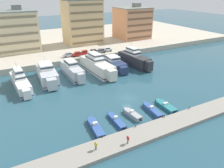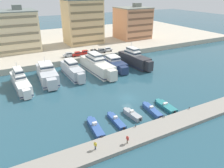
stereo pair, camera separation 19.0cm
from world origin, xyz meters
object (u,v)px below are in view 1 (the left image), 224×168
object	(u,v)px
motorboat_blue_left	(116,121)
motorboat_blue_center_left	(152,110)
pedestrian_mid_deck	(96,145)
yacht_navy_center	(114,64)
car_white_center_right	(107,49)
pedestrian_near_edge	(128,139)
car_silver_far_left	(68,55)
motorboat_grey_mid_left	(132,114)
motorboat_teal_center	(166,106)
yacht_silver_left	(47,74)
yacht_charcoal_center_right	(134,59)
motorboat_blue_far_left	(96,128)
car_red_mid_left	(85,52)
car_red_left	(77,54)
car_grey_center	(101,51)
yacht_silver_mid_left	(72,70)
yacht_ivory_center_left	(97,65)
yacht_white_far_left	(20,82)
car_black_center_left	(93,52)

from	to	relation	value
motorboat_blue_left	motorboat_blue_center_left	bearing A→B (deg)	-1.71
pedestrian_mid_deck	motorboat_blue_left	bearing A→B (deg)	39.95
motorboat_blue_left	yacht_navy_center	bearing A→B (deg)	61.75
car_white_center_right	pedestrian_near_edge	world-z (taller)	car_white_center_right
car_white_center_right	car_silver_far_left	bearing A→B (deg)	179.48
motorboat_grey_mid_left	motorboat_teal_center	distance (m)	9.62
yacht_silver_left	yacht_charcoal_center_right	world-z (taller)	yacht_charcoal_center_right
yacht_silver_left	motorboat_blue_center_left	bearing A→B (deg)	-61.02
motorboat_blue_far_left	car_red_mid_left	distance (m)	48.88
pedestrian_near_edge	yacht_silver_left	bearing A→B (deg)	98.07
car_red_left	car_grey_center	size ratio (longest dim) A/B	0.99
motorboat_teal_center	pedestrian_near_edge	xyz separation A→B (m)	(-16.17, -7.85, 1.40)
motorboat_teal_center	car_red_left	xyz separation A→B (m)	(-6.42, 45.33, 2.78)
yacht_silver_left	yacht_silver_mid_left	distance (m)	8.29
car_red_mid_left	pedestrian_near_edge	bearing A→B (deg)	-103.75
yacht_silver_left	motorboat_blue_far_left	distance (m)	31.50
car_grey_center	pedestrian_near_edge	world-z (taller)	car_grey_center
yacht_charcoal_center_right	car_red_left	bearing A→B (deg)	138.85
yacht_silver_left	car_red_mid_left	size ratio (longest dim) A/B	4.31
yacht_ivory_center_left	yacht_navy_center	bearing A→B (deg)	3.15
car_silver_far_left	car_white_center_right	world-z (taller)	same
yacht_silver_left	motorboat_teal_center	distance (m)	38.09
yacht_silver_mid_left	pedestrian_near_edge	bearing A→B (deg)	-94.04
motorboat_blue_center_left	pedestrian_near_edge	world-z (taller)	pedestrian_near_edge
motorboat_grey_mid_left	pedestrian_near_edge	bearing A→B (deg)	-128.29
car_silver_far_left	car_grey_center	distance (m)	13.80
car_red_left	car_red_mid_left	world-z (taller)	same
yacht_silver_left	car_silver_far_left	bearing A→B (deg)	51.39
yacht_charcoal_center_right	car_silver_far_left	xyz separation A→B (m)	(-20.57, 15.87, 0.61)
yacht_silver_left	car_grey_center	distance (m)	29.30
yacht_silver_mid_left	yacht_charcoal_center_right	distance (m)	24.22
motorboat_blue_center_left	car_red_mid_left	bearing A→B (deg)	88.34
yacht_white_far_left	car_white_center_right	xyz separation A→B (m)	(37.36, 16.75, 1.12)
car_silver_far_left	pedestrian_near_edge	size ratio (longest dim) A/B	2.34
yacht_navy_center	motorboat_teal_center	size ratio (longest dim) A/B	2.14
car_white_center_right	motorboat_blue_center_left	bearing A→B (deg)	-104.26
yacht_charcoal_center_right	car_white_center_right	distance (m)	16.09
yacht_silver_left	car_silver_far_left	size ratio (longest dim) A/B	4.30
motorboat_blue_far_left	yacht_silver_mid_left	bearing A→B (deg)	79.46
yacht_silver_left	car_black_center_left	xyz separation A→B (m)	(22.27, 14.24, 0.96)
yacht_charcoal_center_right	pedestrian_mid_deck	world-z (taller)	yacht_charcoal_center_right
yacht_navy_center	motorboat_blue_left	distance (m)	34.95
yacht_silver_mid_left	car_white_center_right	xyz separation A→B (m)	(20.80, 15.06, 1.00)
car_red_left	pedestrian_mid_deck	xyz separation A→B (m)	(-15.68, -51.91, -1.38)
yacht_silver_left	car_red_mid_left	bearing A→B (deg)	38.14
yacht_navy_center	car_white_center_right	bearing A→B (deg)	72.10
yacht_charcoal_center_right	motorboat_teal_center	world-z (taller)	yacht_charcoal_center_right
motorboat_blue_left	car_white_center_right	world-z (taller)	car_white_center_right
yacht_white_far_left	motorboat_blue_left	bearing A→B (deg)	-61.24
yacht_white_far_left	motorboat_blue_far_left	size ratio (longest dim) A/B	2.26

